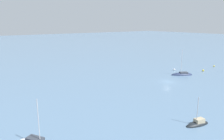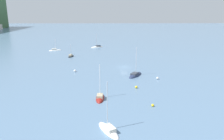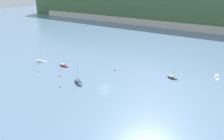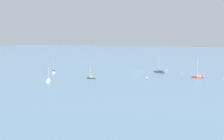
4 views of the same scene
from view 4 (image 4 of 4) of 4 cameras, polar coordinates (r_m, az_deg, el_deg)
ground_plane at (r=126.67m, az=6.83°, el=-0.64°), size 600.00×600.00×0.00m
sailboat_0 at (r=118.19m, az=21.47°, el=-1.86°), size 6.33×2.19×9.57m
sailboat_1 at (r=105.80m, az=-16.17°, el=-2.81°), size 3.85×6.82×6.99m
sailboat_2 at (r=128.47m, az=12.24°, el=-0.61°), size 8.11×6.38×10.53m
sailboat_4 at (r=130.12m, az=-14.98°, el=-0.58°), size 5.77×7.76×8.70m
sailboat_5 at (r=108.69m, az=-5.48°, el=-2.17°), size 5.56×2.82×6.37m
mooring_buoy_0 at (r=134.85m, az=14.09°, el=-0.10°), size 0.76×0.76×0.76m
mooring_buoy_1 at (r=127.30m, az=17.69°, el=-0.81°), size 0.69×0.69×0.69m
mooring_buoy_2 at (r=108.20m, az=9.05°, el=-2.12°), size 0.89×0.89×0.89m
mooring_buoy_3 at (r=130.67m, az=23.01°, el=-0.87°), size 0.63×0.63×0.63m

